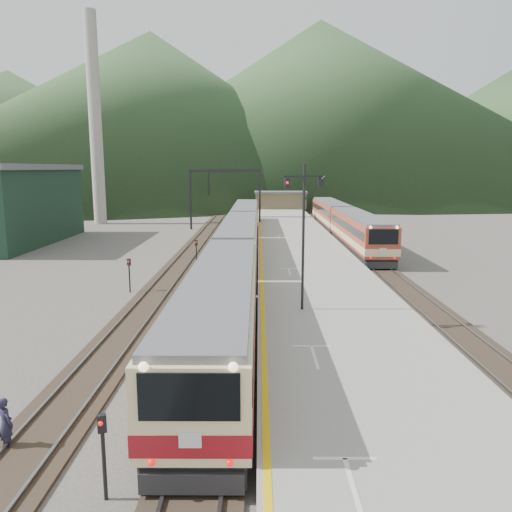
{
  "coord_description": "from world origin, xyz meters",
  "views": [
    {
      "loc": [
        1.64,
        -12.19,
        8.15
      ],
      "look_at": [
        1.46,
        22.73,
        2.0
      ],
      "focal_mm": 35.0,
      "sensor_mm": 36.0,
      "label": 1
    }
  ],
  "objects_px": {
    "second_train": "(343,222)",
    "signal_mast": "(303,223)",
    "main_train": "(239,242)",
    "worker": "(5,424)"
  },
  "relations": [
    {
      "from": "main_train",
      "to": "signal_mast",
      "type": "xyz_separation_m",
      "value": [
        3.89,
        -16.63,
        3.43
      ]
    },
    {
      "from": "main_train",
      "to": "second_train",
      "type": "bearing_deg",
      "value": 55.73
    },
    {
      "from": "main_train",
      "to": "second_train",
      "type": "height_order",
      "value": "main_train"
    },
    {
      "from": "second_train",
      "to": "signal_mast",
      "type": "xyz_separation_m",
      "value": [
        -7.61,
        -33.5,
        3.51
      ]
    },
    {
      "from": "second_train",
      "to": "signal_mast",
      "type": "bearing_deg",
      "value": -102.8
    },
    {
      "from": "second_train",
      "to": "signal_mast",
      "type": "relative_size",
      "value": 5.25
    },
    {
      "from": "main_train",
      "to": "worker",
      "type": "distance_m",
      "value": 28.63
    },
    {
      "from": "signal_mast",
      "to": "main_train",
      "type": "bearing_deg",
      "value": 103.16
    },
    {
      "from": "second_train",
      "to": "signal_mast",
      "type": "distance_m",
      "value": 34.53
    },
    {
      "from": "main_train",
      "to": "signal_mast",
      "type": "distance_m",
      "value": 17.42
    }
  ]
}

